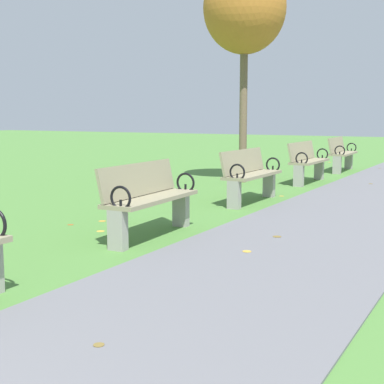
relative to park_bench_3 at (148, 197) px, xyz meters
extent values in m
cube|color=gray|center=(0.05, 0.00, -0.01)|extent=(0.51, 1.62, 0.05)
cube|color=gray|center=(-0.14, -0.01, 0.21)|extent=(0.20, 1.60, 0.40)
cube|color=#99968E|center=(0.09, -0.74, -0.26)|extent=(0.21, 0.13, 0.45)
cube|color=#99968E|center=(0.02, 0.74, -0.26)|extent=(0.21, 0.13, 0.45)
torus|color=black|center=(0.15, -0.75, 0.10)|extent=(0.27, 0.04, 0.27)
cylinder|color=black|center=(0.15, -0.75, 0.02)|extent=(0.03, 0.03, 0.12)
torus|color=black|center=(0.08, 0.76, 0.10)|extent=(0.27, 0.04, 0.27)
cylinder|color=black|center=(0.08, 0.76, 0.02)|extent=(0.03, 0.03, 0.12)
cube|color=gray|center=(0.05, 3.09, -0.01)|extent=(0.45, 1.60, 0.05)
cube|color=gray|center=(-0.14, 3.09, 0.21)|extent=(0.13, 1.60, 0.40)
cube|color=#99968E|center=(0.05, 2.35, -0.26)|extent=(0.20, 0.12, 0.45)
cube|color=#99968E|center=(0.06, 3.83, -0.26)|extent=(0.20, 0.12, 0.45)
torus|color=black|center=(0.11, 2.33, 0.10)|extent=(0.27, 0.03, 0.27)
cylinder|color=black|center=(0.11, 2.33, 0.02)|extent=(0.03, 0.03, 0.12)
torus|color=black|center=(0.12, 3.85, 0.10)|extent=(0.27, 0.03, 0.27)
cylinder|color=black|center=(0.12, 3.85, 0.02)|extent=(0.03, 0.03, 0.12)
cube|color=gray|center=(0.05, 6.23, -0.01)|extent=(0.45, 1.60, 0.05)
cube|color=gray|center=(-0.14, 6.23, 0.21)|extent=(0.13, 1.60, 0.40)
cube|color=#99968E|center=(0.06, 5.49, -0.26)|extent=(0.20, 0.12, 0.45)
cube|color=#99968E|center=(0.05, 6.97, -0.26)|extent=(0.20, 0.12, 0.45)
torus|color=black|center=(0.12, 5.47, 0.10)|extent=(0.27, 0.03, 0.27)
cylinder|color=black|center=(0.12, 5.47, 0.02)|extent=(0.03, 0.03, 0.12)
torus|color=black|center=(0.11, 6.99, 0.10)|extent=(0.27, 0.03, 0.27)
cylinder|color=black|center=(0.11, 6.99, 0.02)|extent=(0.03, 0.03, 0.12)
cube|color=gray|center=(0.05, 9.13, -0.01)|extent=(0.51, 1.62, 0.05)
cube|color=gray|center=(-0.14, 9.12, 0.21)|extent=(0.20, 1.60, 0.40)
cube|color=#99968E|center=(0.09, 8.39, -0.26)|extent=(0.21, 0.13, 0.45)
cube|color=#99968E|center=(0.02, 9.87, -0.26)|extent=(0.21, 0.13, 0.45)
torus|color=black|center=(0.15, 8.38, 0.10)|extent=(0.27, 0.04, 0.27)
cylinder|color=black|center=(0.15, 8.38, 0.02)|extent=(0.03, 0.03, 0.12)
torus|color=black|center=(0.08, 9.89, 0.10)|extent=(0.27, 0.04, 0.27)
cylinder|color=black|center=(0.08, 9.89, 0.02)|extent=(0.03, 0.03, 0.12)
cylinder|color=brown|center=(-1.30, 5.65, 1.08)|extent=(0.17, 0.17, 3.14)
ellipsoid|color=#B26B28|center=(-1.30, 5.65, 3.27)|extent=(1.78, 1.78, 1.95)
cylinder|color=brown|center=(1.41, 0.68, -0.46)|extent=(0.12, 0.12, 0.00)
cylinder|color=#BC842D|center=(0.23, 4.03, -0.48)|extent=(0.12, 0.12, 0.00)
cylinder|color=brown|center=(0.78, 10.26, -0.46)|extent=(0.09, 0.09, 0.00)
cylinder|color=#BC842D|center=(-1.13, 0.50, -0.48)|extent=(0.15, 0.15, 0.00)
cylinder|color=#93511E|center=(-1.94, 7.24, -0.48)|extent=(0.16, 0.16, 0.00)
cylinder|color=gold|center=(1.39, -0.17, -0.46)|extent=(0.13, 0.13, 0.00)
cylinder|color=#93511E|center=(-1.34, 0.08, -0.48)|extent=(0.11, 0.11, 0.00)
cylinder|color=gold|center=(-0.71, -0.05, -0.48)|extent=(0.14, 0.14, 0.00)
cylinder|color=#BC842D|center=(-1.03, 11.72, -0.48)|extent=(0.13, 0.13, 0.00)
cylinder|color=brown|center=(1.55, -2.87, -0.46)|extent=(0.10, 0.10, 0.00)
cylinder|color=#93511E|center=(-1.80, 1.56, -0.48)|extent=(0.10, 0.10, 0.00)
cylinder|color=brown|center=(1.30, 6.55, -0.46)|extent=(0.12, 0.12, 0.00)
camera|label=1|loc=(3.71, -5.48, 0.99)|focal=51.37mm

